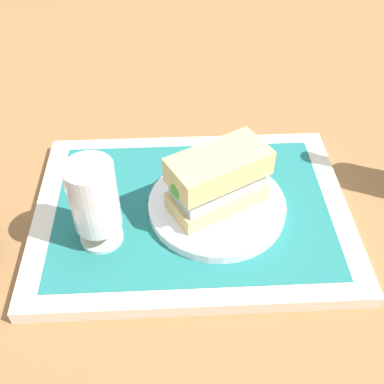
# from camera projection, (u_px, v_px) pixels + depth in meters

# --- Properties ---
(ground_plane) EXTENTS (3.00, 3.00, 0.00)m
(ground_plane) POSITION_uv_depth(u_px,v_px,m) (192.00, 217.00, 0.66)
(ground_plane) COLOR olive
(tray) EXTENTS (0.44, 0.32, 0.02)m
(tray) POSITION_uv_depth(u_px,v_px,m) (192.00, 212.00, 0.66)
(tray) COLOR beige
(tray) RESTS_ON ground_plane
(placemat) EXTENTS (0.38, 0.27, 0.00)m
(placemat) POSITION_uv_depth(u_px,v_px,m) (192.00, 207.00, 0.65)
(placemat) COLOR #1E6B66
(placemat) RESTS_ON tray
(plate) EXTENTS (0.19, 0.19, 0.01)m
(plate) POSITION_uv_depth(u_px,v_px,m) (217.00, 206.00, 0.64)
(plate) COLOR white
(plate) RESTS_ON placemat
(sandwich) EXTENTS (0.14, 0.12, 0.08)m
(sandwich) POSITION_uv_depth(u_px,v_px,m) (216.00, 180.00, 0.60)
(sandwich) COLOR tan
(sandwich) RESTS_ON plate
(beer_glass) EXTENTS (0.06, 0.06, 0.12)m
(beer_glass) POSITION_uv_depth(u_px,v_px,m) (95.00, 202.00, 0.56)
(beer_glass) COLOR silver
(beer_glass) RESTS_ON placemat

